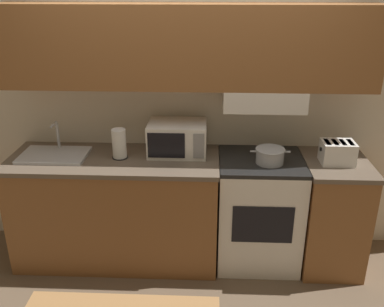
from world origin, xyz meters
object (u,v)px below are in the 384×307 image
toaster (337,152)px  sink_basin (54,154)px  stove_range (258,210)px  paper_towel_roll (119,144)px  microwave (177,138)px  cooking_pot (270,155)px

toaster → sink_basin: bearing=179.3°
stove_range → toaster: size_ratio=3.56×
paper_towel_roll → toaster: bearing=-1.0°
paper_towel_roll → stove_range: bearing=0.6°
stove_range → microwave: bearing=171.5°
sink_basin → cooking_pot: bearing=-1.7°
toaster → sink_basin: (-2.19, 0.03, -0.07)m
cooking_pot → toaster: bearing=2.4°
microwave → paper_towel_roll: size_ratio=1.96×
stove_range → paper_towel_roll: size_ratio=3.91×
stove_range → microwave: microwave is taller
paper_towel_roll → cooking_pot: bearing=-2.5°
sink_basin → paper_towel_roll: (0.52, 0.00, 0.10)m
stove_range → cooking_pot: (0.05, -0.06, 0.52)m
cooking_pot → toaster: size_ratio=1.18×
cooking_pot → sink_basin: sink_basin is taller
toaster → paper_towel_roll: paper_towel_roll is taller
sink_basin → paper_towel_roll: bearing=0.2°
cooking_pot → paper_towel_roll: size_ratio=1.30×
microwave → paper_towel_roll: bearing=-165.9°
cooking_pot → microwave: size_ratio=0.66×
stove_range → paper_towel_roll: bearing=-179.4°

